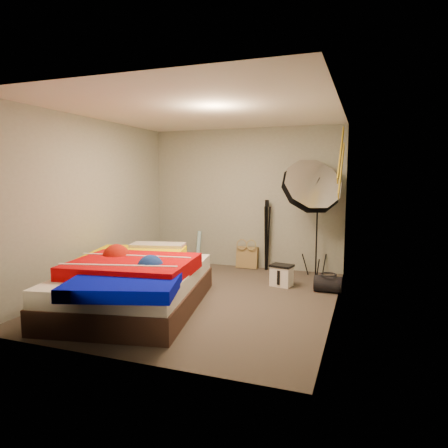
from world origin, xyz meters
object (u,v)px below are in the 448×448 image
at_px(duffel_bag, 328,284).
at_px(bed, 135,282).
at_px(photo_umbrella, 310,188).
at_px(camera_tripod, 267,230).
at_px(tote_bag, 247,257).
at_px(wrapping_roll, 198,248).
at_px(camera_case, 282,276).

distance_m(duffel_bag, bed, 2.71).
distance_m(bed, photo_umbrella, 3.14).
xyz_separation_m(bed, camera_tripod, (1.07, 2.56, 0.38)).
height_order(tote_bag, photo_umbrella, photo_umbrella).
relative_size(bed, camera_tripod, 2.10).
distance_m(tote_bag, camera_tripod, 0.63).
height_order(wrapping_roll, camera_case, wrapping_roll).
relative_size(tote_bag, wrapping_roll, 0.62).
bearing_deg(bed, camera_case, 46.20).
bearing_deg(tote_bag, camera_case, -50.39).
distance_m(tote_bag, wrapping_roll, 0.97).
xyz_separation_m(duffel_bag, camera_tripod, (-1.17, 1.04, 0.59)).
xyz_separation_m(tote_bag, duffel_bag, (1.52, -1.07, -0.08)).
bearing_deg(camera_case, bed, -121.58).
height_order(camera_case, photo_umbrella, photo_umbrella).
distance_m(wrapping_roll, duffel_bag, 2.71).
bearing_deg(photo_umbrella, camera_case, -115.01).
xyz_separation_m(wrapping_roll, bed, (0.25, -2.59, 0.02)).
xyz_separation_m(wrapping_roll, photo_umbrella, (2.10, -0.31, 1.15)).
xyz_separation_m(bed, photo_umbrella, (1.85, 2.27, 1.13)).
bearing_deg(wrapping_roll, tote_bag, 0.00).
relative_size(wrapping_roll, camera_tripod, 0.51).
xyz_separation_m(tote_bag, bed, (-0.71, -2.59, 0.14)).
bearing_deg(tote_bag, camera_tripod, -4.62).
relative_size(photo_umbrella, camera_tripod, 1.64).
distance_m(camera_case, photo_umbrella, 1.50).
relative_size(tote_bag, photo_umbrella, 0.19).
height_order(wrapping_roll, photo_umbrella, photo_umbrella).
distance_m(bed, camera_tripod, 2.80).
bearing_deg(photo_umbrella, tote_bag, 164.64).
bearing_deg(camera_tripod, tote_bag, 176.12).
xyz_separation_m(wrapping_roll, camera_case, (1.79, -0.98, -0.16)).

